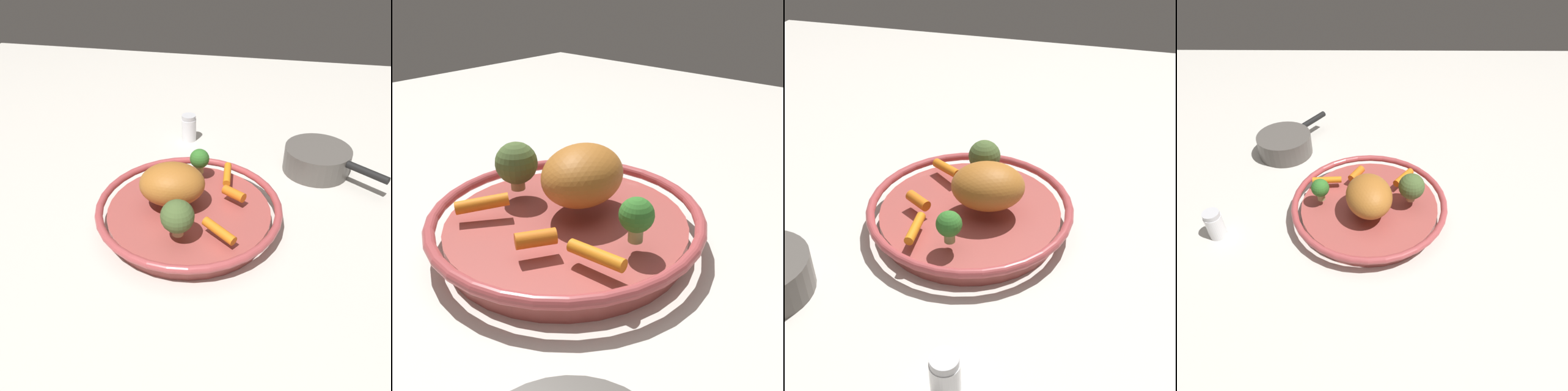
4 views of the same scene
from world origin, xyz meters
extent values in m
plane|color=beige|center=(0.00, 0.00, 0.00)|extent=(2.03, 2.03, 0.00)
cylinder|color=#A84C47|center=(0.00, 0.00, 0.02)|extent=(0.31, 0.31, 0.03)
torus|color=#AF4648|center=(0.00, 0.00, 0.04)|extent=(0.35, 0.35, 0.01)
ellipsoid|color=#AF6827|center=(0.00, 0.03, 0.08)|extent=(0.12, 0.14, 0.08)
cylinder|color=orange|center=(0.03, -0.08, 0.05)|extent=(0.04, 0.05, 0.02)
cylinder|color=orange|center=(-0.08, -0.07, 0.05)|extent=(0.05, 0.06, 0.02)
cylinder|color=orange|center=(0.10, -0.06, 0.05)|extent=(0.07, 0.02, 0.02)
cylinder|color=tan|center=(-0.09, 0.00, 0.05)|extent=(0.02, 0.02, 0.01)
sphere|color=#4A6131|center=(-0.09, 0.00, 0.08)|extent=(0.06, 0.06, 0.06)
cylinder|color=#98A866|center=(0.11, 0.00, 0.05)|extent=(0.02, 0.02, 0.02)
sphere|color=#34752A|center=(0.11, 0.00, 0.08)|extent=(0.04, 0.04, 0.04)
cylinder|color=white|center=(0.33, 0.07, 0.03)|extent=(0.04, 0.04, 0.06)
cylinder|color=silver|center=(0.33, 0.07, 0.06)|extent=(0.03, 0.03, 0.01)
cylinder|color=#56514C|center=(0.24, -0.24, 0.03)|extent=(0.15, 0.15, 0.06)
cylinder|color=black|center=(0.17, -0.34, 0.05)|extent=(0.07, 0.08, 0.02)
camera|label=1|loc=(-0.62, -0.13, 0.51)|focal=39.10mm
camera|label=2|loc=(0.35, -0.35, 0.32)|focal=41.45mm
camera|label=3|loc=(0.67, 0.21, 0.54)|focal=46.81mm
camera|label=4|loc=(-0.01, 0.60, 0.59)|focal=33.73mm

